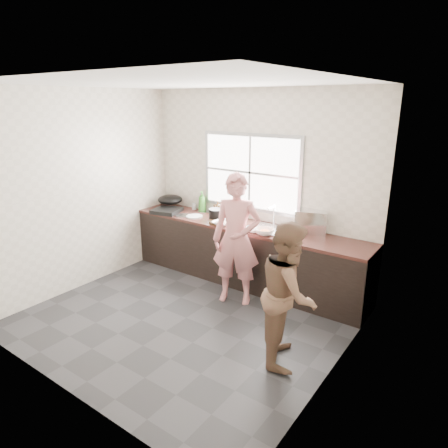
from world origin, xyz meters
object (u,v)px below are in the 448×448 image
Objects in this scene: burner at (167,211)px; pot_lid_left at (183,216)px; bottle_green at (202,201)px; bottle_brown_tall at (218,208)px; person_side at (289,293)px; glass_jar at (194,206)px; bowl_crabs at (265,232)px; cutting_board at (222,222)px; wok at (170,200)px; pot_lid_right at (205,211)px; bowl_held at (253,230)px; woman at (236,244)px; dish_rack at (311,221)px; plate_food at (194,216)px; bowl_mince at (221,223)px; bottle_brown_short at (220,211)px; black_pot at (217,214)px.

burner is 0.33m from pot_lid_left.
bottle_green is 1.63× the size of bottle_brown_tall.
glass_jar is (-2.45, 1.51, 0.18)m from person_side.
pot_lid_left is (-1.45, 0.04, -0.03)m from bowl_crabs.
burner is (-0.23, -0.39, -0.02)m from glass_jar.
cutting_board is 1.20m from wok.
pot_lid_right is at bearing 161.98° from bowl_crabs.
person_side is 2.03m from cutting_board.
woman is at bearing -95.65° from bowl_held.
woman is 3.91× the size of dish_rack.
cutting_board is 1.51× the size of plate_food.
pot_lid_right is (0.22, 0.00, -0.04)m from glass_jar.
plate_food is (-1.26, 0.10, -0.02)m from bowl_crabs.
bowl_mince is 1.41× the size of bottle_brown_short.
black_pot is 0.93× the size of plate_food.
bottle_green reaches higher than cutting_board.
wok is (-0.38, -0.14, 0.09)m from glass_jar.
pot_lid_left is at bearing -149.04° from bottle_brown_short.
wok is at bearing 173.31° from black_pot.
bowl_crabs reaches higher than bowl_mince.
plate_food is 0.62× the size of wok.
plate_food is 0.76× the size of bottle_green.
bowl_mince reaches higher than pot_lid_right.
person_side is at bearing -44.92° from bowl_held.
bowl_held is 0.77m from dish_rack.
burner is (-1.57, 0.39, 0.10)m from woman.
woman reaches higher than person_side.
dish_rack is 1.84× the size of pot_lid_left.
bowl_mince is at bearing -39.25° from black_pot.
burner reaches higher than pot_lid_left.
dish_rack is 1.83× the size of pot_lid_right.
burner is (-0.39, -0.39, -0.13)m from bottle_green.
black_pot reaches higher than plate_food.
bowl_held reaches higher than pot_lid_right.
bottle_brown_short is 0.77× the size of pot_lid_right.
bottle_brown_short is 0.39m from pot_lid_right.
dish_rack is (2.00, 0.00, 0.10)m from glass_jar.
bottle_green reaches higher than plate_food.
dish_rack reaches higher than glass_jar.
black_pot reaches higher than pot_lid_right.
wok is at bearing -177.88° from bottle_brown_short.
bowl_mince is at bearing -48.51° from bottle_brown_tall.
woman is 4.91× the size of bottle_green.
pot_lid_left is at bearing -99.08° from bottle_green.
person_side is 2.88m from glass_jar.
burner is (-0.87, -0.13, -0.05)m from black_pot.
woman is 1.62m from burner.
wok is at bearing 166.52° from bowl_mince.
bowl_held is 0.88× the size of black_pot.
person_side is 8.48× the size of bottle_brown_short.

